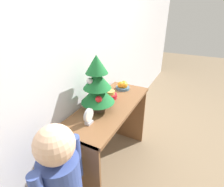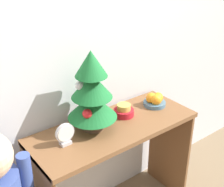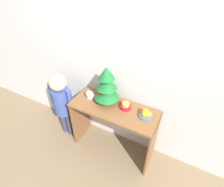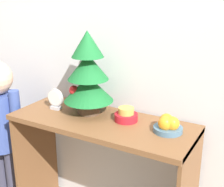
{
  "view_description": "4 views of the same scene",
  "coord_description": "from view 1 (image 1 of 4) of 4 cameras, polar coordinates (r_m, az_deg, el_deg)",
  "views": [
    {
      "loc": [
        -1.26,
        -0.45,
        1.59
      ],
      "look_at": [
        -0.03,
        0.18,
        0.91
      ],
      "focal_mm": 28.0,
      "sensor_mm": 36.0,
      "label": 1
    },
    {
      "loc": [
        -1.01,
        -1.08,
        1.8
      ],
      "look_at": [
        0.01,
        0.25,
        0.97
      ],
      "focal_mm": 50.0,
      "sensor_mm": 36.0,
      "label": 2
    },
    {
      "loc": [
        0.7,
        -1.16,
        2.17
      ],
      "look_at": [
        -0.01,
        0.19,
        1.0
      ],
      "focal_mm": 28.0,
      "sensor_mm": 36.0,
      "label": 3
    },
    {
      "loc": [
        0.86,
        -1.18,
        1.47
      ],
      "look_at": [
        0.05,
        0.25,
        0.93
      ],
      "focal_mm": 50.0,
      "sensor_mm": 36.0,
      "label": 4
    }
  ],
  "objects": [
    {
      "name": "mini_tree",
      "position": [
        1.47,
        -4.85,
        2.91
      ],
      "size": [
        0.29,
        0.29,
        0.49
      ],
      "color": "#4C3828",
      "rests_on": "console_table"
    },
    {
      "name": "back_wall",
      "position": [
        1.6,
        -9.18,
        13.56
      ],
      "size": [
        7.0,
        0.05,
        2.5
      ],
      "primitive_type": "cube",
      "color": "silver",
      "rests_on": "ground_plane"
    },
    {
      "name": "desk_clock",
      "position": [
        1.37,
        -7.6,
        -7.45
      ],
      "size": [
        0.11,
        0.04,
        0.13
      ],
      "color": "#B2B2B7",
      "rests_on": "console_table"
    },
    {
      "name": "fruit_bowl",
      "position": [
        1.95,
        3.59,
        2.53
      ],
      "size": [
        0.15,
        0.15,
        0.09
      ],
      "color": "#476B84",
      "rests_on": "console_table"
    },
    {
      "name": "singing_bowl",
      "position": [
        1.75,
        -0.53,
        -0.51
      ],
      "size": [
        0.13,
        0.13,
        0.08
      ],
      "color": "#AD1923",
      "rests_on": "console_table"
    },
    {
      "name": "ground_plane",
      "position": [
        2.08,
        5.16,
        -23.9
      ],
      "size": [
        12.0,
        12.0,
        0.0
      ],
      "primitive_type": "plane",
      "color": "#7A664C"
    },
    {
      "name": "console_table",
      "position": [
        1.75,
        -0.63,
        -9.08
      ],
      "size": [
        1.07,
        0.43,
        0.77
      ],
      "color": "brown",
      "rests_on": "ground_plane"
    },
    {
      "name": "child_figure",
      "position": [
        1.21,
        -16.28,
        -25.57
      ],
      "size": [
        0.38,
        0.24,
        1.05
      ],
      "color": "#38384C",
      "rests_on": "ground_plane"
    }
  ]
}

